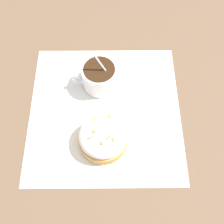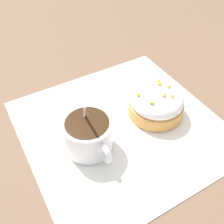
% 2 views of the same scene
% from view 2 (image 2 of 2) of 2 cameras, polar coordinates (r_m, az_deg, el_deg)
% --- Properties ---
extents(ground_plane, '(3.00, 3.00, 0.00)m').
position_cam_2_polar(ground_plane, '(0.47, 2.07, -3.18)').
color(ground_plane, brown).
extents(paper_napkin, '(0.35, 0.34, 0.00)m').
position_cam_2_polar(paper_napkin, '(0.47, 2.08, -3.05)').
color(paper_napkin, white).
rests_on(paper_napkin, ground_plane).
extents(coffee_cup, '(0.08, 0.10, 0.10)m').
position_cam_2_polar(coffee_cup, '(0.42, -5.16, -4.79)').
color(coffee_cup, white).
rests_on(coffee_cup, paper_napkin).
extents(frosted_pastry, '(0.10, 0.10, 0.06)m').
position_cam_2_polar(frosted_pastry, '(0.49, 9.40, 2.29)').
color(frosted_pastry, '#D19347').
rests_on(frosted_pastry, paper_napkin).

